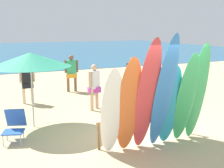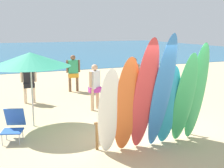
{
  "view_description": "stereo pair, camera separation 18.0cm",
  "coord_description": "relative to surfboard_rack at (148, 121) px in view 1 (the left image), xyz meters",
  "views": [
    {
      "loc": [
        -3.69,
        -6.0,
        2.85
      ],
      "look_at": [
        0.0,
        2.2,
        1.1
      ],
      "focal_mm": 46.32,
      "sensor_mm": 36.0,
      "label": 1
    },
    {
      "loc": [
        -3.52,
        -6.07,
        2.85
      ],
      "look_at": [
        0.0,
        2.2,
        1.1
      ],
      "focal_mm": 46.32,
      "sensor_mm": 36.0,
      "label": 2
    }
  ],
  "objects": [
    {
      "name": "beachgoer_midbeach",
      "position": [
        1.51,
        3.65,
        0.48
      ],
      "size": [
        0.46,
        0.65,
        1.75
      ],
      "rotation": [
        0.0,
        0.0,
        4.92
      ],
      "color": "brown",
      "rests_on": "ground"
    },
    {
      "name": "ocean_water",
      "position": [
        0.0,
        32.91,
        -0.52
      ],
      "size": [
        60.0,
        40.0,
        0.02
      ],
      "primitive_type": "cube",
      "color": "#235B7F",
      "rests_on": "ground"
    },
    {
      "name": "beachgoer_strolling",
      "position": [
        -2.21,
        5.12,
        0.37
      ],
      "size": [
        0.59,
        0.25,
        1.57
      ],
      "rotation": [
        0.0,
        0.0,
        6.19
      ],
      "color": "beige",
      "rests_on": "ground"
    },
    {
      "name": "ground",
      "position": [
        0.0,
        14.0,
        -0.53
      ],
      "size": [
        60.0,
        60.0,
        0.0
      ],
      "primitive_type": "plane",
      "color": "tan"
    },
    {
      "name": "surfboard_rack",
      "position": [
        0.0,
        0.0,
        0.0
      ],
      "size": [
        2.76,
        0.07,
        0.68
      ],
      "color": "brown",
      "rests_on": "ground"
    },
    {
      "name": "surfboard_orange_1",
      "position": [
        -0.78,
        -0.46,
        0.6
      ],
      "size": [
        0.6,
        0.64,
        2.27
      ],
      "primitive_type": "ellipsoid",
      "rotation": [
        0.23,
        0.0,
        -0.06
      ],
      "color": "orange",
      "rests_on": "ground"
    },
    {
      "name": "surfboard_teal_4",
      "position": [
        0.37,
        -0.41,
        0.48
      ],
      "size": [
        0.58,
        0.51,
        2.02
      ],
      "primitive_type": "ellipsoid",
      "rotation": [
        0.21,
        0.0,
        -0.02
      ],
      "color": "#289EC6",
      "rests_on": "ground"
    },
    {
      "name": "surfboard_blue_3",
      "position": [
        0.04,
        -0.62,
        0.85
      ],
      "size": [
        0.52,
        0.85,
        2.76
      ],
      "primitive_type": "ellipsoid",
      "rotation": [
        0.27,
        0.0,
        0.03
      ],
      "color": "#337AD1",
      "rests_on": "ground"
    },
    {
      "name": "surfboard_green_5",
      "position": [
        0.76,
        -0.51,
        0.63
      ],
      "size": [
        0.57,
        0.73,
        2.32
      ],
      "primitive_type": "ellipsoid",
      "rotation": [
        0.26,
        0.0,
        -0.07
      ],
      "color": "#38B266",
      "rests_on": "ground"
    },
    {
      "name": "surfboard_green_6",
      "position": [
        1.19,
        -0.42,
        0.73
      ],
      "size": [
        0.58,
        0.58,
        2.52
      ],
      "primitive_type": "ellipsoid",
      "rotation": [
        0.18,
        0.0,
        0.06
      ],
      "color": "#38B266",
      "rests_on": "ground"
    },
    {
      "name": "surfboard_red_2",
      "position": [
        -0.37,
        -0.55,
        0.81
      ],
      "size": [
        0.56,
        0.83,
        2.68
      ],
      "primitive_type": "ellipsoid",
      "rotation": [
        0.27,
        0.0,
        -0.02
      ],
      "color": "#D13D42",
      "rests_on": "ground"
    },
    {
      "name": "beachgoer_near_rack",
      "position": [
        -0.08,
        6.46,
        0.42
      ],
      "size": [
        0.62,
        0.27,
        1.66
      ],
      "rotation": [
        0.0,
        0.0,
        6.15
      ],
      "color": "brown",
      "rests_on": "ground"
    },
    {
      "name": "beach_umbrella",
      "position": [
        -2.46,
        2.32,
        1.44
      ],
      "size": [
        2.28,
        2.28,
        2.18
      ],
      "color": "silver",
      "rests_on": "ground"
    },
    {
      "name": "beach_chair_red",
      "position": [
        -3.07,
        1.43,
        -0.1
      ],
      "size": [
        0.69,
        0.81,
        0.82
      ],
      "rotation": [
        0.0,
        0.0,
        -0.32
      ],
      "color": "#B7B7BC",
      "rests_on": "ground"
    },
    {
      "name": "beachgoer_photographing",
      "position": [
        -0.19,
        3.28,
        0.4
      ],
      "size": [
        0.51,
        0.41,
        1.61
      ],
      "rotation": [
        0.0,
        0.0,
        3.78
      ],
      "color": "tan",
      "rests_on": "ground"
    },
    {
      "name": "surfboard_white_0",
      "position": [
        -1.17,
        -0.4,
        0.49
      ],
      "size": [
        0.55,
        0.56,
        2.04
      ],
      "primitive_type": "ellipsoid",
      "rotation": [
        0.22,
        0.0,
        -0.08
      ],
      "color": "white",
      "rests_on": "ground"
    }
  ]
}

